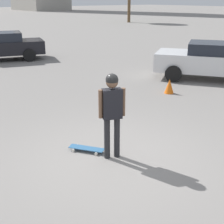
% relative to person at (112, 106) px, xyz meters
% --- Properties ---
extents(ground_plane, '(220.00, 220.00, 0.00)m').
position_rel_person_xyz_m(ground_plane, '(0.00, 0.00, -1.09)').
color(ground_plane, gray).
extents(person, '(0.32, 0.50, 1.72)m').
position_rel_person_xyz_m(person, '(0.00, 0.00, 0.00)').
color(person, '#262628').
rests_on(person, ground_plane).
extents(skateboard, '(0.74, 0.58, 0.08)m').
position_rel_person_xyz_m(skateboard, '(0.53, 0.27, -1.02)').
color(skateboard, '#336693').
rests_on(skateboard, ground_plane).
extents(car_parked_near, '(4.40, 3.79, 1.43)m').
position_rel_person_xyz_m(car_parked_near, '(2.73, -7.04, -0.34)').
color(car_parked_near, silver).
rests_on(car_parked_near, ground_plane).
extents(car_parked_far, '(3.01, 4.65, 1.40)m').
position_rel_person_xyz_m(car_parked_far, '(11.80, -2.00, -0.35)').
color(car_parked_far, black).
rests_on(car_parked_far, ground_plane).
extents(traffic_cone, '(0.32, 0.32, 0.48)m').
position_rel_person_xyz_m(traffic_cone, '(2.35, -4.31, -0.85)').
color(traffic_cone, orange).
rests_on(traffic_cone, ground_plane).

